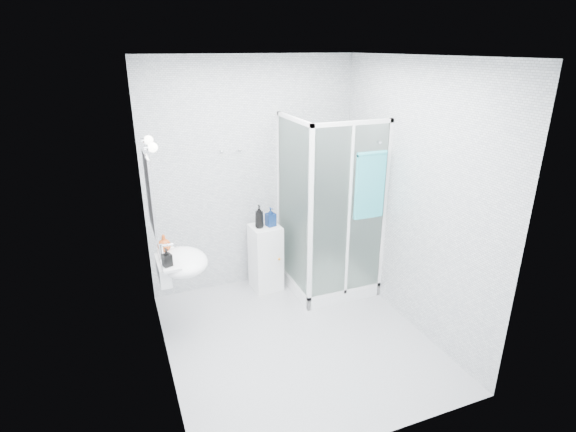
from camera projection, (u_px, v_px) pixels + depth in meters
name	position (u px, v px, depth m)	size (l,w,h in m)	color
room	(298.00, 214.00, 3.91)	(2.40, 2.60, 2.60)	silver
shower_enclosure	(325.00, 254.00, 5.11)	(0.90, 0.95, 2.00)	white
wall_basin	(180.00, 263.00, 4.14)	(0.46, 0.56, 0.35)	white
mirror	(149.00, 193.00, 3.82)	(0.02, 0.60, 0.70)	white
vanity_lights	(150.00, 144.00, 3.69)	(0.10, 0.40, 0.08)	silver
wall_hooks	(231.00, 151.00, 4.80)	(0.23, 0.06, 0.03)	silver
storage_cabinet	(266.00, 258.00, 5.17)	(0.34, 0.36, 0.78)	white
hand_towel	(370.00, 184.00, 4.53)	(0.33, 0.05, 0.70)	teal
shampoo_bottle_a	(259.00, 217.00, 4.95)	(0.10, 0.10, 0.26)	black
shampoo_bottle_b	(271.00, 217.00, 5.01)	(0.10, 0.10, 0.22)	navy
soap_dispenser_orange	(164.00, 243.00, 4.21)	(0.13, 0.13, 0.16)	#AF4314
soap_dispenser_black	(167.00, 257.00, 3.91)	(0.08, 0.08, 0.17)	black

